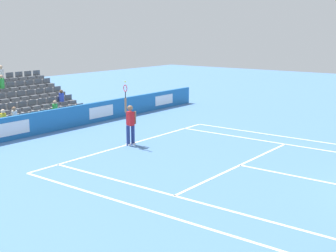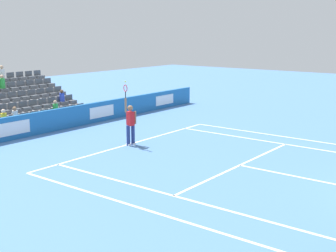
% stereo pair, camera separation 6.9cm
% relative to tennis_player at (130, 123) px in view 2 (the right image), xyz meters
% --- Properties ---
extents(line_baseline, '(10.97, 0.10, 0.01)m').
position_rel_tennis_player_xyz_m(line_baseline, '(-0.22, -0.16, -0.99)').
color(line_baseline, white).
rests_on(line_baseline, ground).
extents(line_service, '(8.23, 0.10, 0.01)m').
position_rel_tennis_player_xyz_m(line_service, '(-0.22, 5.33, -0.99)').
color(line_service, white).
rests_on(line_service, ground).
extents(line_centre_service, '(0.10, 6.40, 0.01)m').
position_rel_tennis_player_xyz_m(line_centre_service, '(-0.22, 8.53, -0.99)').
color(line_centre_service, white).
rests_on(line_centre_service, ground).
extents(line_singles_sideline_left, '(0.10, 11.89, 0.01)m').
position_rel_tennis_player_xyz_m(line_singles_sideline_left, '(3.90, 5.79, -0.99)').
color(line_singles_sideline_left, white).
rests_on(line_singles_sideline_left, ground).
extents(line_singles_sideline_right, '(0.10, 11.89, 0.01)m').
position_rel_tennis_player_xyz_m(line_singles_sideline_right, '(-4.33, 5.79, -0.99)').
color(line_singles_sideline_right, white).
rests_on(line_singles_sideline_right, ground).
extents(line_doubles_sideline_left, '(0.10, 11.89, 0.01)m').
position_rel_tennis_player_xyz_m(line_doubles_sideline_left, '(5.27, 5.79, -0.99)').
color(line_doubles_sideline_left, white).
rests_on(line_doubles_sideline_left, ground).
extents(line_doubles_sideline_right, '(0.10, 11.89, 0.01)m').
position_rel_tennis_player_xyz_m(line_doubles_sideline_right, '(-5.70, 5.79, -0.99)').
color(line_doubles_sideline_right, white).
rests_on(line_doubles_sideline_right, ground).
extents(line_centre_mark, '(0.10, 0.20, 0.01)m').
position_rel_tennis_player_xyz_m(line_centre_mark, '(-0.22, -0.06, -0.99)').
color(line_centre_mark, white).
rests_on(line_centre_mark, ground).
extents(sponsor_barrier, '(22.59, 0.22, 1.10)m').
position_rel_tennis_player_xyz_m(sponsor_barrier, '(-0.22, -5.02, -0.44)').
color(sponsor_barrier, '#1E66AD').
rests_on(sponsor_barrier, ground).
extents(tennis_player, '(0.51, 0.42, 2.85)m').
position_rel_tennis_player_xyz_m(tennis_player, '(0.00, 0.00, 0.00)').
color(tennis_player, navy).
rests_on(tennis_player, ground).
extents(stadium_stand, '(5.58, 4.75, 3.05)m').
position_rel_tennis_player_xyz_m(stadium_stand, '(-0.21, -8.59, -0.18)').
color(stadium_stand, gray).
rests_on(stadium_stand, ground).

